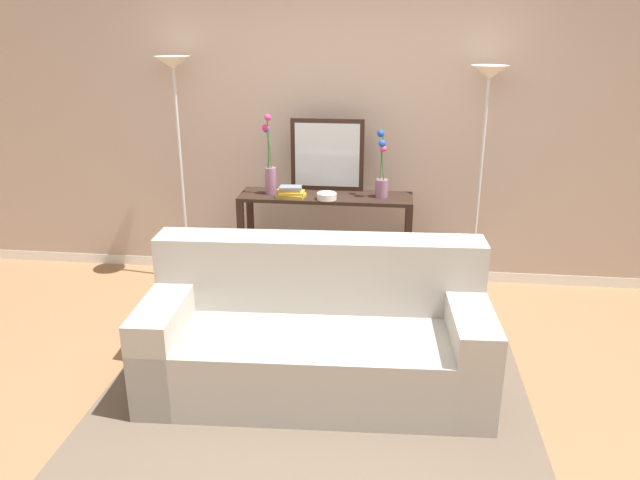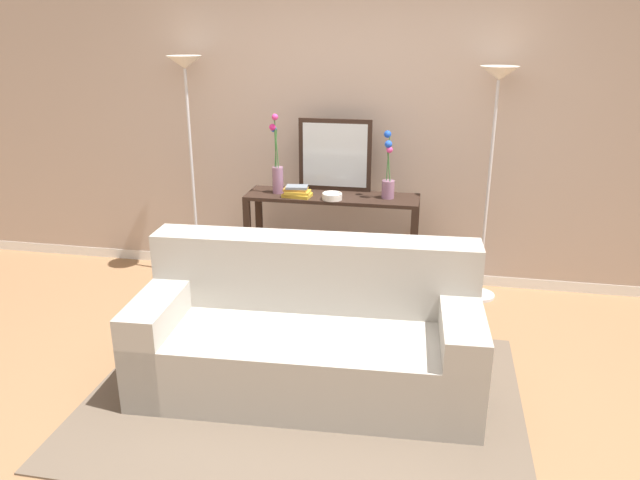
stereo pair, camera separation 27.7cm
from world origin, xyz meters
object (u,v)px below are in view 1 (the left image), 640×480
object	(u,v)px
couch	(317,338)
console_table	(326,226)
floor_lamp_left	(176,108)
wall_mirror	(327,155)
vase_tall_flowers	(270,170)
fruit_bowl	(327,196)
book_stack	(291,192)
book_row_under_console	(278,282)
vase_short_flowers	(382,176)
floor_lamp_right	(485,119)

from	to	relation	value
couch	console_table	distance (m)	1.41
floor_lamp_left	wall_mirror	world-z (taller)	floor_lamp_left
couch	vase_tall_flowers	xyz separation A→B (m)	(-0.54, 1.37, 0.70)
wall_mirror	vase_tall_flowers	xyz separation A→B (m)	(-0.43, -0.17, -0.10)
fruit_bowl	book_stack	distance (m)	0.28
floor_lamp_left	book_row_under_console	bearing A→B (deg)	-9.33
couch	vase_tall_flowers	world-z (taller)	vase_tall_flowers
console_table	book_row_under_console	bearing A→B (deg)	180.00
wall_mirror	vase_short_flowers	size ratio (longest dim) A/B	1.13
console_table	vase_short_flowers	size ratio (longest dim) A/B	2.63
console_table	vase_tall_flowers	bearing A→B (deg)	-178.34
vase_short_flowers	fruit_bowl	world-z (taller)	vase_short_flowers
floor_lamp_left	couch	bearing A→B (deg)	-48.94
couch	book_stack	distance (m)	1.44
couch	floor_lamp_right	bearing A→B (deg)	54.09
wall_mirror	fruit_bowl	distance (m)	0.38
fruit_bowl	book_row_under_console	xyz separation A→B (m)	(-0.42, 0.12, -0.80)
floor_lamp_left	vase_tall_flowers	xyz separation A→B (m)	(0.78, -0.15, -0.45)
couch	console_table	bearing A→B (deg)	94.18
wall_mirror	book_stack	world-z (taller)	wall_mirror
vase_tall_flowers	book_row_under_console	size ratio (longest dim) A/B	2.05
console_table	book_row_under_console	distance (m)	0.66
console_table	floor_lamp_right	size ratio (longest dim) A/B	0.75
vase_tall_flowers	floor_lamp_left	bearing A→B (deg)	169.32
floor_lamp_left	floor_lamp_right	xyz separation A→B (m)	(2.41, 0.00, -0.04)
fruit_bowl	floor_lamp_right	bearing A→B (deg)	12.11
console_table	vase_short_flowers	distance (m)	0.61
fruit_bowl	book_stack	world-z (taller)	book_stack
book_stack	fruit_bowl	bearing A→B (deg)	-4.74
book_stack	floor_lamp_right	bearing A→B (deg)	8.92
wall_mirror	book_row_under_console	xyz separation A→B (m)	(-0.40, -0.16, -1.06)
console_table	book_stack	distance (m)	0.41
couch	book_row_under_console	xyz separation A→B (m)	(-0.50, 1.38, -0.26)
couch	book_stack	world-z (taller)	book_stack
wall_mirror	book_stack	bearing A→B (deg)	-135.37
couch	vase_short_flowers	xyz separation A→B (m)	(0.33, 1.38, 0.68)
wall_mirror	vase_short_flowers	world-z (taller)	wall_mirror
console_table	vase_tall_flowers	xyz separation A→B (m)	(-0.44, -0.01, 0.45)
console_table	vase_tall_flowers	distance (m)	0.63
vase_short_flowers	vase_tall_flowers	bearing A→B (deg)	-179.14
console_table	wall_mirror	distance (m)	0.56
vase_short_flowers	fruit_bowl	distance (m)	0.45
vase_short_flowers	book_row_under_console	xyz separation A→B (m)	(-0.84, -0.00, -0.94)
floor_lamp_right	book_row_under_console	xyz separation A→B (m)	(-1.60, -0.13, -1.37)
vase_tall_flowers	console_table	bearing A→B (deg)	1.66
floor_lamp_right	vase_short_flowers	distance (m)	0.88
couch	book_row_under_console	bearing A→B (deg)	110.10
couch	floor_lamp_right	xyz separation A→B (m)	(1.10, 1.51, 1.11)
floor_lamp_right	vase_tall_flowers	distance (m)	1.69
console_table	wall_mirror	xyz separation A→B (m)	(-0.01, 0.16, 0.54)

